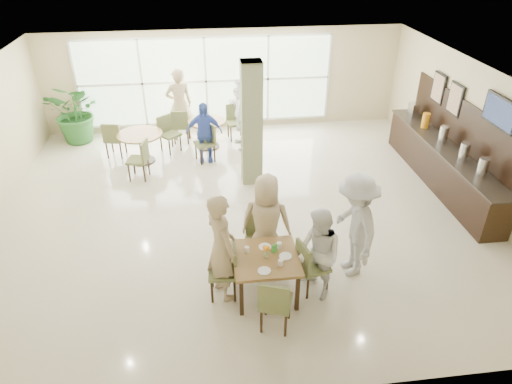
{
  "coord_description": "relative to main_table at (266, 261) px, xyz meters",
  "views": [
    {
      "loc": [
        -0.67,
        -8.13,
        5.28
      ],
      "look_at": [
        0.2,
        -1.2,
        1.1
      ],
      "focal_mm": 32.0,
      "sensor_mm": 36.0,
      "label": 1
    }
  ],
  "objects": [
    {
      "name": "ground",
      "position": [
        -0.18,
        2.6,
        -0.66
      ],
      "size": [
        10.0,
        10.0,
        0.0
      ],
      "primitive_type": "plane",
      "color": "beige",
      "rests_on": "ground"
    },
    {
      "name": "room_shell",
      "position": [
        -0.18,
        2.6,
        1.04
      ],
      "size": [
        10.0,
        10.0,
        10.0
      ],
      "color": "white",
      "rests_on": "ground"
    },
    {
      "name": "window_bank",
      "position": [
        -0.68,
        7.06,
        0.74
      ],
      "size": [
        7.0,
        0.04,
        7.0
      ],
      "color": "silver",
      "rests_on": "ground"
    },
    {
      "name": "column",
      "position": [
        0.22,
        3.8,
        0.74
      ],
      "size": [
        0.45,
        0.45,
        2.8
      ],
      "primitive_type": "cube",
      "color": "#78815A",
      "rests_on": "ground"
    },
    {
      "name": "main_table",
      "position": [
        0.0,
        0.0,
        0.0
      ],
      "size": [
        1.03,
        1.03,
        0.75
      ],
      "color": "brown",
      "rests_on": "ground"
    },
    {
      "name": "round_table_left",
      "position": [
        -2.41,
        5.12,
        -0.09
      ],
      "size": [
        1.11,
        1.11,
        0.75
      ],
      "color": "brown",
      "rests_on": "ground"
    },
    {
      "name": "round_table_right",
      "position": [
        -0.74,
        5.77,
        -0.11
      ],
      "size": [
        1.0,
        1.0,
        0.75
      ],
      "color": "brown",
      "rests_on": "ground"
    },
    {
      "name": "chairs_main_table",
      "position": [
        0.03,
        0.03,
        -0.19
      ],
      "size": [
        1.97,
        2.02,
        0.95
      ],
      "color": "#5A6538",
      "rests_on": "ground"
    },
    {
      "name": "chairs_table_left",
      "position": [
        -2.41,
        5.11,
        -0.19
      ],
      "size": [
        1.97,
        1.97,
        0.95
      ],
      "color": "#5A6538",
      "rests_on": "ground"
    },
    {
      "name": "chairs_table_right",
      "position": [
        -0.73,
        5.78,
        -0.19
      ],
      "size": [
        1.99,
        1.8,
        0.95
      ],
      "color": "#5A6538",
      "rests_on": "ground"
    },
    {
      "name": "tabletop_clutter",
      "position": [
        0.05,
        0.01,
        0.15
      ],
      "size": [
        0.73,
        0.78,
        0.21
      ],
      "color": "white",
      "rests_on": "main_table"
    },
    {
      "name": "buffet_counter",
      "position": [
        4.52,
        3.1,
        -0.11
      ],
      "size": [
        0.64,
        4.7,
        1.95
      ],
      "color": "black",
      "rests_on": "ground"
    },
    {
      "name": "wall_tv",
      "position": [
        4.76,
        2.0,
        1.49
      ],
      "size": [
        0.06,
        1.0,
        0.58
      ],
      "color": "black",
      "rests_on": "ground"
    },
    {
      "name": "framed_art_a",
      "position": [
        4.77,
        3.6,
        1.19
      ],
      "size": [
        0.05,
        0.55,
        0.7
      ],
      "color": "black",
      "rests_on": "ground"
    },
    {
      "name": "framed_art_b",
      "position": [
        4.77,
        4.4,
        1.19
      ],
      "size": [
        0.05,
        0.55,
        0.7
      ],
      "color": "black",
      "rests_on": "ground"
    },
    {
      "name": "potted_plant",
      "position": [
        -4.18,
        6.57,
        0.17
      ],
      "size": [
        1.98,
        1.98,
        1.67
      ],
      "primitive_type": "imported",
      "rotation": [
        0.0,
        0.0,
        -0.42
      ],
      "color": "#286327",
      "rests_on": "ground"
    },
    {
      "name": "teen_left",
      "position": [
        -0.68,
        0.09,
        0.27
      ],
      "size": [
        0.69,
        0.81,
        1.87
      ],
      "primitive_type": "imported",
      "rotation": [
        0.0,
        0.0,
        2.01
      ],
      "color": "tan",
      "rests_on": "ground"
    },
    {
      "name": "teen_far",
      "position": [
        0.11,
        0.73,
        0.22
      ],
      "size": [
        0.96,
        0.68,
        1.77
      ],
      "primitive_type": "imported",
      "rotation": [
        0.0,
        0.0,
        2.88
      ],
      "color": "tan",
      "rests_on": "ground"
    },
    {
      "name": "teen_right",
      "position": [
        0.83,
        -0.09,
        0.12
      ],
      "size": [
        0.85,
        0.94,
        1.57
      ],
      "primitive_type": "imported",
      "rotation": [
        0.0,
        0.0,
        -1.16
      ],
      "color": "white",
      "rests_on": "ground"
    },
    {
      "name": "teen_standing",
      "position": [
        1.54,
        0.38,
        0.28
      ],
      "size": [
        0.79,
        1.27,
        1.89
      ],
      "primitive_type": "imported",
      "rotation": [
        0.0,
        0.0,
        -1.49
      ],
      "color": "#AFB0B2",
      "rests_on": "ground"
    },
    {
      "name": "adult_a",
      "position": [
        -0.83,
        4.95,
        0.1
      ],
      "size": [
        0.91,
        0.53,
        1.54
      ],
      "primitive_type": "imported",
      "rotation": [
        0.0,
        0.0,
        -0.02
      ],
      "color": "#415FC3",
      "rests_on": "ground"
    },
    {
      "name": "adult_b",
      "position": [
        0.23,
        5.71,
        0.27
      ],
      "size": [
        0.89,
        1.79,
        1.88
      ],
      "primitive_type": "imported",
      "rotation": [
        0.0,
        0.0,
        -1.49
      ],
      "color": "white",
      "rests_on": "ground"
    },
    {
      "name": "adult_standing",
      "position": [
        -1.44,
        6.42,
        0.32
      ],
      "size": [
        0.81,
        0.62,
        1.98
      ],
      "primitive_type": "imported",
      "rotation": [
        0.0,
        0.0,
        3.36
      ],
      "color": "tan",
      "rests_on": "ground"
    }
  ]
}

